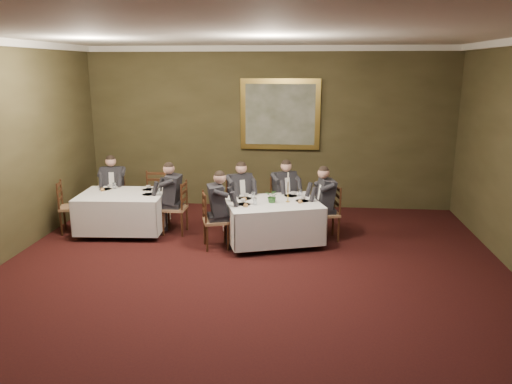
% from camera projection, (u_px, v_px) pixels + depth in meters
% --- Properties ---
extents(ground, '(10.00, 10.00, 0.00)m').
position_uv_depth(ground, '(241.00, 308.00, 6.52)').
color(ground, black).
rests_on(ground, ground).
extents(ceiling, '(8.00, 10.00, 0.10)m').
position_uv_depth(ceiling, '(239.00, 27.00, 5.66)').
color(ceiling, silver).
rests_on(ceiling, back_wall).
extents(back_wall, '(8.00, 0.10, 3.50)m').
position_uv_depth(back_wall, '(269.00, 129.00, 10.92)').
color(back_wall, '#36311B').
rests_on(back_wall, ground).
extents(crown_molding, '(8.00, 10.00, 0.12)m').
position_uv_depth(crown_molding, '(239.00, 33.00, 5.68)').
color(crown_molding, white).
rests_on(crown_molding, back_wall).
extents(table_main, '(1.92, 1.67, 0.67)m').
position_uv_depth(table_main, '(273.00, 219.00, 8.82)').
color(table_main, black).
rests_on(table_main, ground).
extents(table_second, '(1.64, 1.30, 0.67)m').
position_uv_depth(table_second, '(123.00, 210.00, 9.40)').
color(table_second, black).
rests_on(table_second, ground).
extents(chair_main_backleft, '(0.59, 0.58, 1.00)m').
position_uv_depth(chair_main_backleft, '(240.00, 216.00, 9.56)').
color(chair_main_backleft, '#8C6847').
rests_on(chair_main_backleft, ground).
extents(diner_main_backleft, '(0.58, 0.61, 1.35)m').
position_uv_depth(diner_main_backleft, '(240.00, 205.00, 9.49)').
color(diner_main_backleft, black).
rests_on(diner_main_backleft, chair_main_backleft).
extents(chair_main_backright, '(0.59, 0.58, 1.00)m').
position_uv_depth(chair_main_backright, '(283.00, 213.00, 9.74)').
color(chair_main_backright, '#8C6847').
rests_on(chair_main_backright, ground).
extents(diner_main_backright, '(0.58, 0.61, 1.35)m').
position_uv_depth(diner_main_backright, '(284.00, 202.00, 9.67)').
color(diner_main_backright, black).
rests_on(diner_main_backright, chair_main_backright).
extents(chair_main_endleft, '(0.53, 0.55, 1.00)m').
position_uv_depth(chair_main_endleft, '(215.00, 232.00, 8.65)').
color(chair_main_endleft, '#8C6847').
rests_on(chair_main_endleft, ground).
extents(diner_main_endleft, '(0.58, 0.53, 1.35)m').
position_uv_depth(diner_main_endleft, '(216.00, 219.00, 8.60)').
color(diner_main_endleft, black).
rests_on(diner_main_endleft, chair_main_endleft).
extents(chair_main_endright, '(0.50, 0.52, 1.00)m').
position_uv_depth(chair_main_endright, '(327.00, 224.00, 9.08)').
color(chair_main_endright, '#8C6847').
rests_on(chair_main_endright, ground).
extents(diner_main_endright, '(0.55, 0.49, 1.35)m').
position_uv_depth(diner_main_endright, '(327.00, 212.00, 9.02)').
color(diner_main_endright, black).
rests_on(diner_main_endright, chair_main_endright).
extents(chair_sec_backleft, '(0.52, 0.50, 1.00)m').
position_uv_depth(chair_sec_backleft, '(115.00, 206.00, 10.23)').
color(chair_sec_backleft, '#8C6847').
rests_on(chair_sec_backleft, ground).
extents(diner_sec_backleft, '(0.49, 0.55, 1.35)m').
position_uv_depth(diner_sec_backleft, '(114.00, 196.00, 10.16)').
color(diner_sec_backleft, black).
rests_on(diner_sec_backleft, chair_sec_backleft).
extents(chair_sec_backright, '(0.47, 0.45, 1.00)m').
position_uv_depth(chair_sec_backright, '(155.00, 207.00, 10.20)').
color(chair_sec_backright, '#8C6847').
rests_on(chair_sec_backright, ground).
extents(chair_sec_endright, '(0.43, 0.45, 1.00)m').
position_uv_depth(chair_sec_endright, '(176.00, 219.00, 9.40)').
color(chair_sec_endright, '#8C6847').
rests_on(chair_sec_endright, ground).
extents(diner_sec_endright, '(0.49, 0.43, 1.35)m').
position_uv_depth(diner_sec_endright, '(175.00, 207.00, 9.35)').
color(diner_sec_endright, black).
rests_on(diner_sec_endright, chair_sec_endright).
extents(chair_sec_endleft, '(0.53, 0.54, 1.00)m').
position_uv_depth(chair_sec_endleft, '(72.00, 218.00, 9.47)').
color(chair_sec_endleft, '#8C6847').
rests_on(chair_sec_endleft, ground).
extents(centerpiece, '(0.28, 0.27, 0.25)m').
position_uv_depth(centerpiece, '(273.00, 196.00, 8.67)').
color(centerpiece, '#2D5926').
rests_on(centerpiece, table_main).
extents(candlestick, '(0.08, 0.08, 0.54)m').
position_uv_depth(candlestick, '(288.00, 191.00, 8.70)').
color(candlestick, gold).
rests_on(candlestick, table_main).
extents(place_setting_table_main, '(0.33, 0.31, 0.14)m').
position_uv_depth(place_setting_table_main, '(248.00, 196.00, 8.99)').
color(place_setting_table_main, white).
rests_on(place_setting_table_main, table_main).
extents(place_setting_table_second, '(0.33, 0.31, 0.14)m').
position_uv_depth(place_setting_table_second, '(109.00, 187.00, 9.66)').
color(place_setting_table_second, white).
rests_on(place_setting_table_second, table_second).
extents(painting, '(1.72, 0.09, 1.51)m').
position_uv_depth(painting, '(280.00, 114.00, 10.76)').
color(painting, gold).
rests_on(painting, back_wall).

